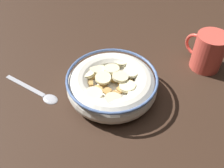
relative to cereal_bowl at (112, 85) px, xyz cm
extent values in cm
cube|color=#332116|center=(0.00, 0.00, -3.84)|extent=(129.16, 129.16, 2.00)
cylinder|color=silver|center=(0.00, 0.00, -2.54)|extent=(10.81, 10.81, 0.60)
torus|color=silver|center=(0.00, 0.00, -0.24)|extent=(19.65, 19.65, 5.21)
torus|color=#4C6699|center=(0.00, 0.00, 2.07)|extent=(19.66, 19.66, 0.60)
cylinder|color=white|center=(0.00, 0.00, 0.12)|extent=(16.53, 16.53, 0.40)
cube|color=#AD7F42|center=(-1.24, 2.51, 0.72)|extent=(1.58, 1.67, 0.93)
cube|color=tan|center=(-0.09, 5.76, 0.85)|extent=(2.20, 2.20, 0.71)
cube|color=tan|center=(-5.04, -4.67, 0.72)|extent=(2.05, 2.01, 0.83)
cube|color=#B78947|center=(-1.63, -3.42, 0.72)|extent=(2.20, 2.21, 0.80)
cube|color=#AD7F42|center=(2.61, -5.09, 0.85)|extent=(2.16, 2.16, 0.74)
cube|color=tan|center=(0.55, -0.84, 0.74)|extent=(2.04, 2.03, 0.74)
cube|color=tan|center=(6.61, -0.50, 0.81)|extent=(2.11, 2.13, 0.78)
cube|color=#B78947|center=(-2.85, 0.07, 0.68)|extent=(1.68, 1.73, 0.84)
cube|color=#AD7F42|center=(3.40, -0.38, 0.84)|extent=(2.14, 2.11, 0.88)
cube|color=#B78947|center=(4.51, 1.21, 0.87)|extent=(1.57, 1.60, 0.78)
cube|color=#AD7F42|center=(-3.04, 2.00, 0.77)|extent=(1.80, 1.84, 0.82)
cube|color=#AD7F42|center=(0.89, 1.67, 0.87)|extent=(1.66, 1.71, 0.83)
cube|color=#B78947|center=(-2.09, -1.17, 0.81)|extent=(1.77, 1.73, 0.80)
cube|color=tan|center=(-3.89, 5.85, 0.80)|extent=(1.69, 1.68, 0.72)
cube|color=#B78947|center=(-3.27, -6.51, 0.80)|extent=(2.18, 2.19, 0.78)
cube|color=tan|center=(0.52, 3.30, 0.60)|extent=(2.21, 2.21, 0.73)
cube|color=tan|center=(4.24, 2.61, 0.86)|extent=(1.58, 1.64, 0.85)
cube|color=#B78947|center=(2.91, 3.91, 0.86)|extent=(2.21, 2.20, 0.75)
cube|color=#B78947|center=(-6.24, -0.73, 0.76)|extent=(2.21, 2.21, 0.73)
cylinder|color=#F9EFC6|center=(-0.79, 5.64, 1.92)|extent=(4.36, 4.35, 1.08)
cylinder|color=beige|center=(-4.44, 3.79, 1.86)|extent=(4.79, 4.83, 1.20)
cylinder|color=beige|center=(-3.63, -1.00, 1.49)|extent=(3.54, 3.49, 1.04)
cylinder|color=beige|center=(1.42, 1.25, 1.79)|extent=(4.55, 4.56, 1.09)
cylinder|color=#F4EABC|center=(-1.19, -4.58, 1.59)|extent=(4.53, 4.52, 0.82)
cylinder|color=#F9EFC6|center=(-6.49, -0.54, 1.42)|extent=(4.81, 4.82, 1.06)
cylinder|color=beige|center=(2.24, -1.98, 1.83)|extent=(4.39, 4.37, 1.24)
cylinder|color=beige|center=(4.84, 0.04, 1.39)|extent=(4.64, 4.65, 1.37)
cylinder|color=#F4EABC|center=(5.27, 2.78, 1.45)|extent=(4.33, 4.34, 1.39)
cylinder|color=#F4EABC|center=(-0.82, -1.65, 1.88)|extent=(4.35, 4.35, 1.28)
cylinder|color=beige|center=(2.93, -5.82, 1.57)|extent=(4.87, 4.87, 0.82)
ellipsoid|color=#A5A5AD|center=(7.90, 11.17, -2.44)|extent=(4.24, 3.52, 0.80)
cube|color=#A5A5AD|center=(15.36, 13.17, -2.66)|extent=(11.62, 4.00, 0.36)
cylinder|color=#D84C3F|center=(-8.90, -23.09, 1.73)|extent=(7.29, 7.29, 9.14)
torus|color=#D84C3F|center=(-5.25, -23.09, 1.73)|extent=(5.92, 0.80, 5.92)
camera|label=1|loc=(-28.42, 26.38, 39.73)|focal=41.06mm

